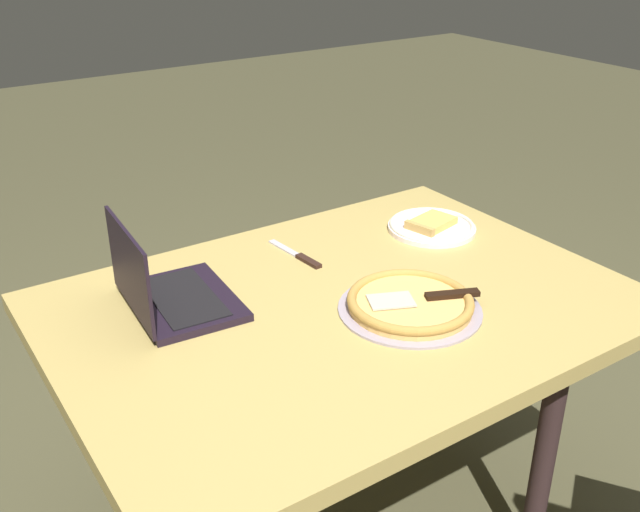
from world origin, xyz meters
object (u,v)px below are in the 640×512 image
object	(u,v)px
pizza_plate	(432,226)
table_knife	(299,256)
laptop	(167,291)
pizza_tray	(410,303)
dining_table	(343,326)

from	to	relation	value
pizza_plate	table_knife	bearing A→B (deg)	-8.41
laptop	pizza_tray	distance (m)	0.55
pizza_plate	table_knife	world-z (taller)	pizza_plate
pizza_plate	laptop	bearing A→B (deg)	-0.12
pizza_plate	dining_table	bearing A→B (deg)	23.50
dining_table	table_knife	bearing A→B (deg)	-98.53
pizza_tray	laptop	bearing A→B (deg)	-34.53
laptop	pizza_tray	world-z (taller)	laptop
dining_table	pizza_tray	xyz separation A→B (m)	(-0.10, 0.12, 0.09)
laptop	pizza_plate	size ratio (longest dim) A/B	1.25
table_knife	pizza_tray	bearing A→B (deg)	99.88
table_knife	pizza_plate	bearing A→B (deg)	171.59
dining_table	pizza_tray	distance (m)	0.18
dining_table	laptop	size ratio (longest dim) A/B	4.24
laptop	pizza_plate	world-z (taller)	laptop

